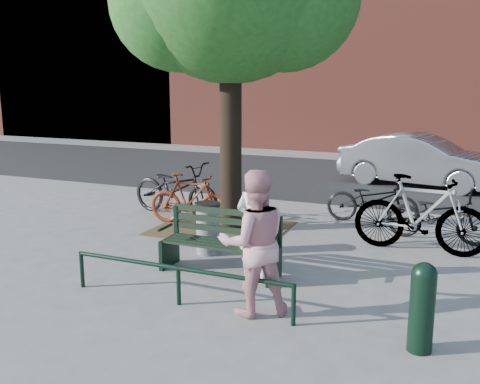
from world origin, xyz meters
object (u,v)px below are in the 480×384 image
at_px(person_right, 254,243).
at_px(bicycle_c, 372,200).
at_px(park_bench, 222,241).
at_px(litter_bin, 208,228).
at_px(person_left, 255,226).
at_px(bollard, 422,304).
at_px(parked_car, 421,161).

xyz_separation_m(person_right, bicycle_c, (0.60, 4.79, -0.41)).
height_order(park_bench, person_right, person_right).
bearing_deg(litter_bin, park_bench, -50.64).
xyz_separation_m(person_left, person_right, (0.38, -1.01, 0.09)).
xyz_separation_m(bollard, bicycle_c, (-1.33, 4.99, -0.05)).
bearing_deg(person_right, bicycle_c, -131.34).
relative_size(park_bench, person_right, 0.99).
bearing_deg(litter_bin, parked_car, 70.01).
bearing_deg(bicycle_c, person_left, 164.58).
bearing_deg(parked_car, bicycle_c, -174.08).
distance_m(litter_bin, bicycle_c, 3.65).
bearing_deg(litter_bin, bollard, -30.37).
height_order(bicycle_c, parked_car, parked_car).
bearing_deg(person_left, bollard, 160.33).
relative_size(park_bench, person_left, 1.10).
height_order(park_bench, parked_car, parked_car).
relative_size(bollard, litter_bin, 1.14).
bearing_deg(litter_bin, person_left, -35.59).
bearing_deg(park_bench, bicycle_c, 67.07).
distance_m(park_bench, bicycle_c, 3.98).
bearing_deg(person_right, person_left, -103.61).
bearing_deg(person_right, park_bench, -84.13).
xyz_separation_m(park_bench, bollard, (2.89, -1.32, 0.04)).
distance_m(park_bench, litter_bin, 0.91).
bearing_deg(parked_car, park_bench, 178.34).
xyz_separation_m(park_bench, person_right, (0.95, -1.13, 0.40)).
height_order(bollard, bicycle_c, bollard).
bearing_deg(bollard, person_right, 174.22).
relative_size(bicycle_c, parked_car, 0.42).
height_order(park_bench, person_left, person_left).
relative_size(park_bench, litter_bin, 2.06).
bearing_deg(parked_car, litter_bin, 172.92).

